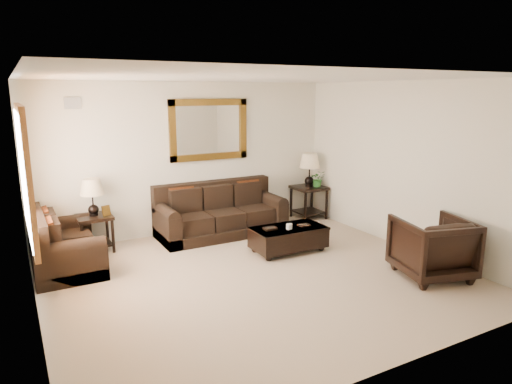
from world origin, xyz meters
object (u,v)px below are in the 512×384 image
coffee_table (288,236)px  armchair (432,245)px  sofa (220,216)px  end_table_right (309,176)px  end_table_left (93,204)px  loveseat (61,248)px

coffee_table → armchair: armchair is taller
sofa → coffee_table: sofa is taller
end_table_right → armchair: end_table_right is taller
end_table_left → armchair: size_ratio=1.27×
sofa → coffee_table: (0.58, -1.39, -0.08)m
sofa → loveseat: bearing=-170.7°
sofa → end_table_right: size_ratio=1.70×
end_table_left → end_table_right: 4.16m
armchair → coffee_table: bearing=-41.9°
end_table_left → end_table_right: bearing=-0.4°
armchair → end_table_right: bearing=-79.4°
sofa → loveseat: size_ratio=1.46×
end_table_left → coffee_table: end_table_left is taller
coffee_table → armchair: 2.18m
end_table_right → armchair: bearing=-94.6°
end_table_left → coffee_table: 3.16m
loveseat → armchair: size_ratio=1.65×
coffee_table → end_table_right: bearing=47.1°
end_table_left → coffee_table: (2.71, -1.52, -0.52)m
end_table_left → armchair: end_table_left is taller
end_table_left → armchair: bearing=-40.7°
end_table_left → end_table_right: (4.16, -0.03, 0.09)m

